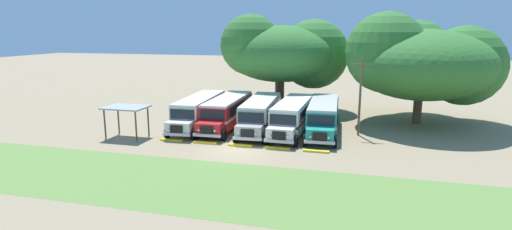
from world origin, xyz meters
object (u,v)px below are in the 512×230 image
parked_bus_slot_3 (293,115)px  broad_shade_tree (285,53)px  secondary_tree (422,61)px  waiting_shelter (126,110)px  parked_bus_slot_2 (260,113)px  parked_bus_slot_4 (323,115)px  parked_bus_slot_0 (199,110)px  utility_pole (360,94)px  parked_bus_slot_1 (227,111)px

parked_bus_slot_3 → broad_shade_tree: 11.64m
secondary_tree → waiting_shelter: secondary_tree is taller
parked_bus_slot_2 → parked_bus_slot_4: 5.83m
parked_bus_slot_4 → broad_shade_tree: bearing=-153.2°
secondary_tree → waiting_shelter: (-25.19, -13.03, -3.71)m
waiting_shelter → broad_shade_tree: bearing=55.6°
parked_bus_slot_0 → parked_bus_slot_3: bearing=87.3°
parked_bus_slot_0 → secondary_tree: secondary_tree is taller
waiting_shelter → parked_bus_slot_0: bearing=51.4°
parked_bus_slot_2 → waiting_shelter: parked_bus_slot_2 is taller
utility_pole → parked_bus_slot_3: bearing=-177.7°
parked_bus_slot_1 → parked_bus_slot_2: bearing=86.0°
parked_bus_slot_1 → waiting_shelter: (-7.19, -5.91, 0.87)m
parked_bus_slot_3 → secondary_tree: bearing=123.1°
parked_bus_slot_4 → parked_bus_slot_2: bearing=-88.8°
parked_bus_slot_2 → waiting_shelter: (-10.50, -5.78, 0.87)m
parked_bus_slot_3 → secondary_tree: secondary_tree is taller
parked_bus_slot_1 → parked_bus_slot_4: same height
parked_bus_slot_1 → utility_pole: size_ratio=1.58×
secondary_tree → utility_pole: 9.45m
parked_bus_slot_1 → broad_shade_tree: 11.68m
parked_bus_slot_1 → parked_bus_slot_4: size_ratio=1.00×
parked_bus_slot_3 → parked_bus_slot_4: bearing=102.0°
parked_bus_slot_1 → secondary_tree: 19.90m
secondary_tree → broad_shade_tree: bearing=169.1°
parked_bus_slot_0 → waiting_shelter: (-4.42, -5.54, 0.87)m
utility_pole → parked_bus_slot_2: bearing=-179.1°
parked_bus_slot_3 → parked_bus_slot_4: size_ratio=0.99×
parked_bus_slot_1 → parked_bus_slot_3: size_ratio=1.00×
broad_shade_tree → utility_pole: broad_shade_tree is taller
parked_bus_slot_4 → waiting_shelter: 17.49m
utility_pole → parked_bus_slot_4: bearing=174.5°
waiting_shelter → parked_bus_slot_2: bearing=28.8°
parked_bus_slot_2 → broad_shade_tree: (0.30, 10.01, 5.07)m
parked_bus_slot_1 → parked_bus_slot_2: same height
parked_bus_slot_2 → secondary_tree: 17.01m
broad_shade_tree → parked_bus_slot_4: bearing=-60.0°
parked_bus_slot_0 → waiting_shelter: 7.14m
parked_bus_slot_0 → broad_shade_tree: size_ratio=0.77×
parked_bus_slot_0 → parked_bus_slot_1: (2.77, 0.37, 0.00)m
parked_bus_slot_3 → broad_shade_tree: bearing=-163.8°
parked_bus_slot_3 → broad_shade_tree: broad_shade_tree is taller
parked_bus_slot_4 → secondary_tree: bearing=124.3°
secondary_tree → parked_bus_slot_3: bearing=-147.7°
waiting_shelter → parked_bus_slot_1: bearing=39.4°
parked_bus_slot_2 → parked_bus_slot_0: bearing=-91.7°
parked_bus_slot_3 → parked_bus_slot_2: bearing=-90.9°
parked_bus_slot_2 → secondary_tree: (14.69, 7.25, 4.58)m
parked_bus_slot_4 → parked_bus_slot_0: bearing=-89.9°
parked_bus_slot_1 → secondary_tree: size_ratio=0.71×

